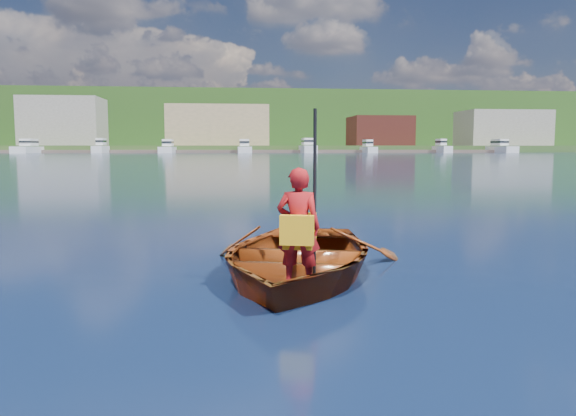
% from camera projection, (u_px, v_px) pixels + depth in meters
% --- Properties ---
extents(ground, '(600.00, 600.00, 0.00)m').
position_uv_depth(ground, '(331.00, 259.00, 7.71)').
color(ground, '#142942').
rests_on(ground, ground).
extents(rowboat, '(3.41, 4.15, 0.75)m').
position_uv_depth(rowboat, '(296.00, 257.00, 6.68)').
color(rowboat, brown).
rests_on(rowboat, ground).
extents(child_paddler, '(0.50, 0.40, 1.82)m').
position_uv_depth(child_paddler, '(299.00, 227.00, 5.72)').
color(child_paddler, '#AA1418').
rests_on(child_paddler, ground).
extents(shoreline, '(400.00, 140.00, 22.00)m').
position_uv_depth(shoreline, '(233.00, 127.00, 240.60)').
color(shoreline, '#335F23').
rests_on(shoreline, ground).
extents(dock, '(160.05, 9.24, 0.80)m').
position_uv_depth(dock, '(215.00, 151.00, 153.48)').
color(dock, brown).
rests_on(dock, ground).
extents(waterfront_buildings, '(202.00, 16.00, 14.00)m').
position_uv_depth(waterfront_buildings, '(209.00, 127.00, 169.27)').
color(waterfront_buildings, maroon).
rests_on(waterfront_buildings, ground).
extents(marina_yachts, '(143.75, 13.85, 4.32)m').
position_uv_depth(marina_yachts, '(229.00, 148.00, 149.13)').
color(marina_yachts, white).
rests_on(marina_yachts, ground).
extents(hillside_trees, '(298.61, 85.48, 24.99)m').
position_uv_depth(hillside_trees, '(309.00, 110.00, 241.99)').
color(hillside_trees, '#382314').
rests_on(hillside_trees, ground).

